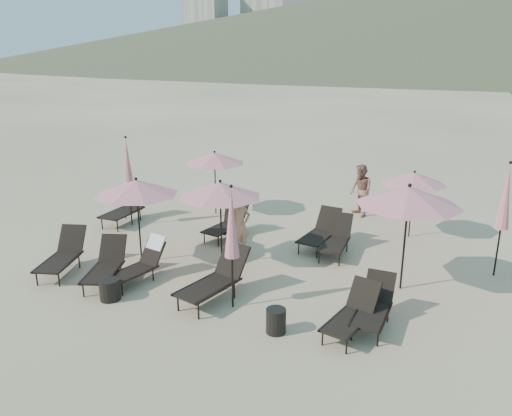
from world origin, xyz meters
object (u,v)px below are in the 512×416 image
at_px(lounger_5, 352,313).
at_px(beachgoer_a, 240,226).
at_px(lounger_8, 227,223).
at_px(umbrella_open_3, 215,158).
at_px(lounger_6, 127,207).
at_px(lounger_3, 215,278).
at_px(lounger_4, 374,306).
at_px(lounger_10, 321,231).
at_px(lounger_0, 63,254).
at_px(umbrella_open_0, 136,187).
at_px(side_table_0, 110,290).
at_px(umbrella_open_2, 409,196).
at_px(lounger_9, 336,238).
at_px(umbrella_closed_2, 128,164).
at_px(umbrella_open_4, 414,178).
at_px(umbrella_open_1, 220,190).
at_px(umbrella_closed_1, 505,197).
at_px(side_table_1, 276,321).
at_px(umbrella_closed_0, 232,224).
at_px(lounger_1, 106,265).
at_px(lounger_2, 141,262).
at_px(lounger_7, 231,223).
at_px(beachgoer_b, 361,191).

relative_size(lounger_5, beachgoer_a, 1.00).
height_order(lounger_8, umbrella_open_3, umbrella_open_3).
bearing_deg(lounger_6, lounger_3, -35.51).
bearing_deg(lounger_4, lounger_10, 121.72).
height_order(lounger_0, lounger_10, lounger_0).
bearing_deg(umbrella_open_0, side_table_0, -73.99).
bearing_deg(umbrella_open_2, lounger_9, 141.41).
xyz_separation_m(lounger_8, umbrella_closed_2, (-3.25, -0.11, 1.52)).
bearing_deg(umbrella_open_4, umbrella_open_1, -137.42).
bearing_deg(umbrella_closed_1, side_table_1, -132.41).
height_order(umbrella_open_0, umbrella_open_2, umbrella_open_2).
bearing_deg(umbrella_closed_0, umbrella_open_4, 62.63).
bearing_deg(lounger_9, lounger_6, 177.31).
bearing_deg(lounger_10, lounger_1, -125.61).
distance_m(umbrella_closed_2, beachgoer_a, 4.39).
height_order(umbrella_closed_2, side_table_1, umbrella_closed_2).
distance_m(lounger_10, umbrella_open_3, 4.61).
height_order(lounger_2, lounger_5, lounger_2).
xyz_separation_m(lounger_6, umbrella_closed_1, (10.68, -0.08, 1.47)).
relative_size(lounger_1, umbrella_closed_1, 0.62).
height_order(lounger_6, lounger_8, lounger_6).
height_order(umbrella_open_1, umbrella_open_4, umbrella_open_1).
xyz_separation_m(lounger_4, side_table_0, (-5.50, -1.05, -0.19)).
height_order(lounger_5, umbrella_closed_1, umbrella_closed_1).
bearing_deg(lounger_8, side_table_1, -43.08).
xyz_separation_m(lounger_0, umbrella_open_1, (3.39, 1.88, 1.50)).
height_order(lounger_1, side_table_0, lounger_1).
xyz_separation_m(lounger_8, umbrella_closed_1, (7.13, -0.01, 1.54)).
bearing_deg(umbrella_open_2, lounger_1, -160.89).
distance_m(lounger_5, umbrella_closed_0, 2.93).
bearing_deg(lounger_2, side_table_0, -81.22).
xyz_separation_m(lounger_0, side_table_0, (1.98, -0.78, -0.23)).
height_order(lounger_1, lounger_3, lounger_3).
relative_size(lounger_7, beachgoer_a, 0.96).
bearing_deg(umbrella_open_3, umbrella_closed_0, -60.61).
distance_m(lounger_10, beachgoer_b, 3.27).
bearing_deg(lounger_8, side_table_0, -87.14).
bearing_deg(lounger_7, umbrella_closed_0, -78.20).
height_order(umbrella_open_1, umbrella_closed_1, umbrella_closed_1).
height_order(lounger_0, umbrella_open_0, umbrella_open_0).
relative_size(lounger_5, lounger_10, 0.91).
bearing_deg(side_table_0, umbrella_open_4, 49.20).
relative_size(lounger_1, lounger_4, 1.11).
height_order(lounger_6, side_table_0, lounger_6).
bearing_deg(umbrella_closed_2, lounger_7, 4.86).
bearing_deg(lounger_8, lounger_1, -97.46).
height_order(lounger_10, umbrella_open_0, umbrella_open_0).
xyz_separation_m(lounger_6, lounger_8, (3.55, -0.07, -0.07)).
bearing_deg(lounger_7, umbrella_open_4, 7.77).
xyz_separation_m(lounger_4, umbrella_closed_2, (-8.03, 3.33, 1.53)).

